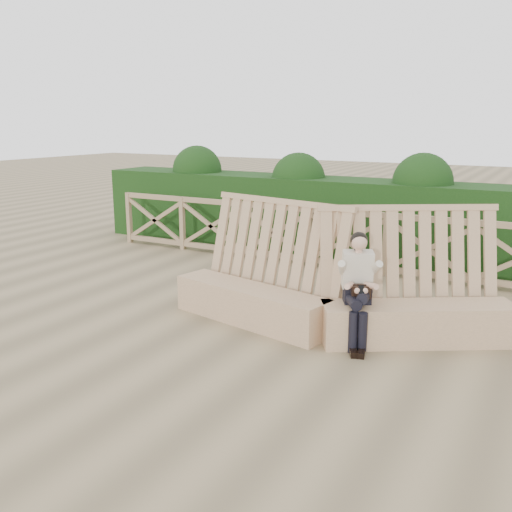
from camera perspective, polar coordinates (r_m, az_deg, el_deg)
The scene contains 5 objects.
ground at distance 7.32m, azimuth -0.77°, elevation -7.60°, with size 60.00×60.00×0.00m, color brown.
bench at distance 7.34m, azimuth 7.60°, elevation -4.31°, with size 4.40×1.86×1.62m.
woman at distance 6.86m, azimuth 10.17°, elevation -2.74°, with size 0.54×0.80×1.35m.
guardrail at distance 10.24m, azimuth 8.98°, elevation 1.58°, with size 10.10×0.09×1.10m.
hedge at distance 11.32m, azimuth 11.12°, elevation 3.64°, with size 12.00×1.20×1.50m, color black.
Camera 1 is at (3.39, -5.93, 2.63)m, focal length 40.00 mm.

